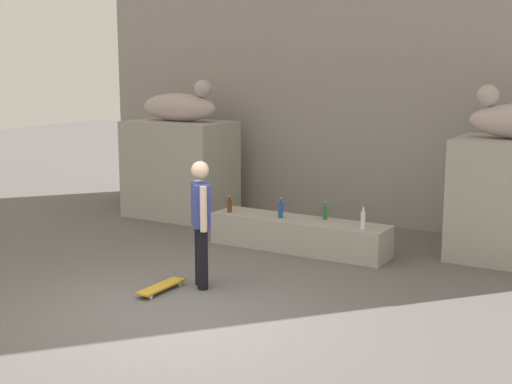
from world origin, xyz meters
The scene contains 11 objects.
ground_plane centered at (0.00, 0.00, 0.00)m, with size 40.00×40.00×0.00m, color #605E5B.
facade_wall centered at (0.00, 5.77, 3.21)m, with size 11.04×0.60×6.42m, color gray.
pedestal_left centered at (-3.08, 4.33, 0.91)m, with size 1.92×1.26×1.81m, color #A39E93.
statue_reclining_left centered at (-3.05, 4.33, 2.09)m, with size 1.60×0.57×0.78m.
ledge_block centered at (0.00, 3.24, 0.25)m, with size 2.87×0.67×0.50m, color #A39E93.
skater centered at (-0.26, 0.95, 0.92)m, with size 0.40×0.41×1.67m.
skateboard centered at (-0.60, 0.52, 0.06)m, with size 0.20×0.80×0.08m.
bottle_brown centered at (-1.20, 3.11, 0.61)m, with size 0.08×0.08×0.27m.
bottle_blue centered at (-0.29, 3.18, 0.63)m, with size 0.08×0.08×0.31m.
bottle_green centered at (0.36, 3.40, 0.62)m, with size 0.06×0.06×0.29m.
bottle_clear centered at (1.11, 3.12, 0.64)m, with size 0.07×0.07×0.33m.
Camera 1 is at (4.92, -6.44, 2.94)m, focal length 50.04 mm.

